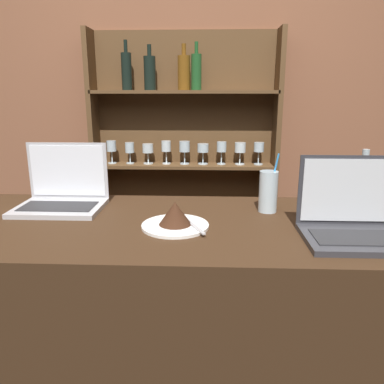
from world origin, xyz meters
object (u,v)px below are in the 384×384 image
laptop_near (63,194)px  cake_plate (175,218)px  wine_bottle_clear (361,195)px  water_glass (268,191)px  laptop_far (356,221)px

laptop_near → cake_plate: laptop_near is taller
laptop_near → wine_bottle_clear: 1.09m
cake_plate → water_glass: (0.33, 0.19, 0.04)m
laptop_near → cake_plate: bearing=-24.5°
laptop_near → water_glass: (0.79, -0.02, 0.02)m
laptop_far → wine_bottle_clear: size_ratio=1.28×
cake_plate → laptop_far: bearing=-6.7°
wine_bottle_clear → cake_plate: bearing=-173.5°
laptop_near → laptop_far: size_ratio=0.98×
laptop_near → wine_bottle_clear: (1.08, -0.14, 0.04)m
wine_bottle_clear → laptop_near: bearing=172.8°
cake_plate → laptop_near: bearing=155.5°
laptop_far → water_glass: size_ratio=1.48×
laptop_near → water_glass: laptop_near is taller
cake_plate → water_glass: bearing=29.4°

